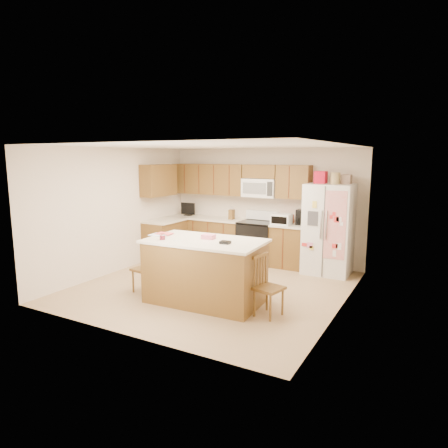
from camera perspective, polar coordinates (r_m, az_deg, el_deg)
The scene contains 9 objects.
ground at distance 7.29m, azimuth -1.58°, elevation -8.97°, with size 4.50×4.50×0.00m, color #A27E59.
room_shell at distance 6.97m, azimuth -1.63°, elevation 2.33°, with size 4.60×4.60×2.52m.
cabinetry at distance 9.06m, azimuth -1.24°, elevation 0.67°, with size 3.36×1.56×2.15m.
stove at distance 8.83m, azimuth 4.78°, elevation -2.51°, with size 0.76×0.65×1.13m.
refrigerator at distance 8.19m, azimuth 14.72°, elevation -0.57°, with size 0.90×0.79×2.04m.
island at distance 6.45m, azimuth -2.72°, elevation -6.69°, with size 1.97×1.17×1.11m.
windsor_chair_left at distance 7.05m, azimuth -11.12°, elevation -6.27°, with size 0.41×0.42×0.88m.
windsor_chair_back at distance 6.89m, azimuth 0.28°, elevation -6.26°, with size 0.44×0.42×0.93m.
windsor_chair_right at distance 5.95m, azimuth 6.24°, elevation -8.99°, with size 0.45×0.46×0.91m.
Camera 1 is at (3.50, -5.96, 2.32)m, focal length 32.00 mm.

